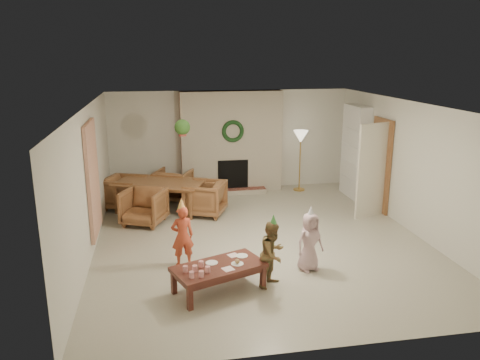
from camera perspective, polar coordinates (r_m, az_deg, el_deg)
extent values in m
plane|color=#B7B29E|center=(8.98, 2.35, -7.05)|extent=(7.00, 7.00, 0.00)
plane|color=white|center=(8.37, 2.53, 9.02)|extent=(7.00, 7.00, 0.00)
plane|color=silver|center=(11.95, -1.19, 4.81)|extent=(7.00, 0.00, 7.00)
plane|color=silver|center=(5.40, 10.54, -8.46)|extent=(7.00, 0.00, 7.00)
plane|color=silver|center=(8.48, -17.78, -0.22)|extent=(0.00, 7.00, 7.00)
plane|color=silver|center=(9.68, 20.07, 1.43)|extent=(0.00, 7.00, 7.00)
cube|color=#5B181A|center=(11.76, -1.04, 4.64)|extent=(2.50, 0.40, 2.50)
cube|color=maroon|center=(11.70, -0.74, -1.41)|extent=(1.60, 0.30, 0.12)
cube|color=black|center=(11.76, -0.88, 0.65)|extent=(0.75, 0.12, 0.75)
torus|color=#143517|center=(11.48, -0.86, 5.91)|extent=(0.54, 0.10, 0.54)
cylinder|color=gold|center=(12.14, 7.13, -1.14)|extent=(0.29, 0.29, 0.03)
cylinder|color=gold|center=(11.96, 7.24, 2.08)|extent=(0.03, 0.03, 1.38)
cone|color=beige|center=(11.83, 7.35, 5.21)|extent=(0.37, 0.37, 0.31)
cube|color=white|center=(11.64, 13.74, 3.35)|extent=(0.30, 1.00, 2.20)
cube|color=white|center=(11.77, 13.46, 0.25)|extent=(0.30, 0.92, 0.03)
cube|color=white|center=(11.68, 13.57, 2.14)|extent=(0.30, 0.92, 0.03)
cube|color=white|center=(11.60, 13.70, 4.07)|extent=(0.30, 0.92, 0.03)
cube|color=white|center=(11.53, 13.82, 6.02)|extent=(0.30, 0.92, 0.03)
cube|color=#B54721|center=(11.60, 13.70, 0.72)|extent=(0.20, 0.40, 0.24)
cube|color=navy|center=(11.69, 13.43, 2.86)|extent=(0.20, 0.44, 0.24)
cube|color=#B58326|center=(11.48, 13.84, 4.61)|extent=(0.20, 0.36, 0.22)
cube|color=brown|center=(10.73, 16.63, 1.74)|extent=(0.05, 0.86, 2.04)
cube|color=beige|center=(10.24, 15.65, 1.07)|extent=(0.77, 0.32, 2.00)
cube|color=beige|center=(8.66, -17.35, 0.13)|extent=(0.06, 1.20, 2.00)
imported|color=brown|center=(10.52, -9.67, -1.98)|extent=(2.16, 1.72, 0.67)
imported|color=brown|center=(9.78, -11.54, -3.18)|extent=(1.04, 1.05, 0.74)
imported|color=brown|center=(11.25, -8.06, -0.61)|extent=(1.04, 1.05, 0.74)
imported|color=brown|center=(10.85, -13.74, -1.49)|extent=(1.05, 1.04, 0.74)
imported|color=brown|center=(10.16, -4.24, -2.21)|extent=(1.05, 1.04, 0.74)
cylinder|color=tan|center=(9.71, -7.03, 7.69)|extent=(0.01, 0.01, 0.70)
cylinder|color=#A64035|center=(9.76, -6.96, 5.65)|extent=(0.16, 0.16, 0.12)
sphere|color=#244C19|center=(9.74, -6.98, 6.34)|extent=(0.32, 0.32, 0.32)
cube|color=#56261C|center=(6.98, -2.58, -10.47)|extent=(1.47, 1.09, 0.06)
cube|color=#56261C|center=(7.01, -2.57, -10.99)|extent=(1.34, 0.96, 0.08)
cube|color=#56261C|center=(6.62, -6.07, -14.03)|extent=(0.09, 0.09, 0.34)
cube|color=#56261C|center=(7.14, 2.80, -11.65)|extent=(0.09, 0.09, 0.34)
cube|color=#56261C|center=(7.05, -8.00, -12.16)|extent=(0.09, 0.09, 0.34)
cube|color=#56261C|center=(7.55, 0.48, -10.09)|extent=(0.09, 0.09, 0.34)
cylinder|color=white|center=(6.62, -5.86, -11.31)|extent=(0.09, 0.09, 0.09)
cylinder|color=white|center=(6.78, -6.62, -10.64)|extent=(0.09, 0.09, 0.09)
cylinder|color=white|center=(6.62, -4.70, -11.25)|extent=(0.09, 0.09, 0.09)
cylinder|color=white|center=(6.79, -5.49, -10.59)|extent=(0.09, 0.09, 0.09)
cylinder|color=white|center=(6.75, -3.92, -10.72)|extent=(0.09, 0.09, 0.09)
cylinder|color=white|center=(6.91, -4.71, -10.08)|extent=(0.09, 0.09, 0.09)
cylinder|color=white|center=(7.04, -3.44, -9.94)|extent=(0.24, 0.24, 0.01)
cylinder|color=white|center=(7.00, -0.33, -10.07)|extent=(0.24, 0.24, 0.01)
cylinder|color=white|center=(7.25, 0.22, -9.13)|extent=(0.24, 0.24, 0.01)
sphere|color=tan|center=(6.98, -0.33, -9.77)|extent=(0.09, 0.09, 0.07)
cube|color=#FDBAC6|center=(6.84, -1.45, -10.69)|extent=(0.20, 0.20, 0.01)
cube|color=#FDBAC6|center=(7.27, -0.81, -9.08)|extent=(0.20, 0.20, 0.01)
imported|color=#C7462A|center=(7.77, -6.96, -6.74)|extent=(0.40, 0.30, 1.02)
cone|color=#FFF954|center=(7.58, -7.10, -2.86)|extent=(0.16, 0.16, 0.19)
imported|color=brown|center=(7.10, 3.98, -8.90)|extent=(0.62, 0.61, 1.01)
cone|color=green|center=(6.90, 4.06, -4.80)|extent=(0.16, 0.16, 0.16)
imported|color=#CBA2AB|center=(7.65, 8.42, -7.40)|extent=(0.54, 0.43, 0.96)
cone|color=silver|center=(7.47, 8.57, -3.72)|extent=(0.14, 0.14, 0.17)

